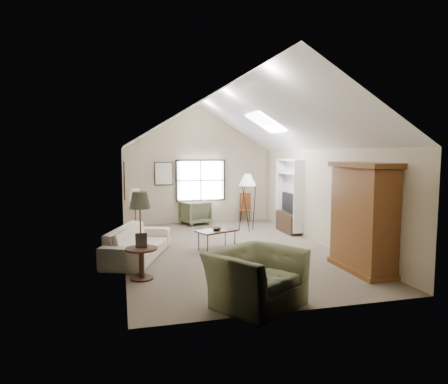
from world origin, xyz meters
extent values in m
cube|color=#695A4B|center=(0.00, 0.00, 0.00)|extent=(5.00, 8.00, 0.01)
cube|color=tan|center=(0.00, 4.00, 1.25)|extent=(5.00, 0.01, 2.50)
cube|color=tan|center=(0.00, -4.00, 1.25)|extent=(5.00, 0.01, 2.50)
cube|color=tan|center=(-2.50, 0.00, 1.25)|extent=(0.01, 8.00, 2.50)
cube|color=tan|center=(2.50, 0.00, 1.25)|extent=(0.01, 8.00, 2.50)
cube|color=black|center=(0.10, 3.96, 1.45)|extent=(1.72, 0.08, 1.42)
cube|color=black|center=(-2.47, 0.30, 1.75)|extent=(0.68, 0.04, 0.88)
cube|color=black|center=(-1.15, 3.97, 1.70)|extent=(0.62, 0.04, 0.78)
cube|color=brown|center=(2.18, -2.40, 1.10)|extent=(0.60, 1.50, 2.20)
cube|color=white|center=(2.34, 1.60, 1.15)|extent=(0.32, 1.30, 2.10)
cube|color=#382316|center=(2.32, 1.60, 0.30)|extent=(0.34, 1.18, 0.60)
cube|color=black|center=(2.32, 1.60, 0.92)|extent=(0.05, 0.90, 0.55)
imported|color=beige|center=(-2.20, -0.23, 0.35)|extent=(1.73, 2.60, 0.71)
imported|color=#686C4B|center=(-0.53, -3.60, 0.44)|extent=(1.76, 1.70, 0.87)
imported|color=#616A4A|center=(-0.15, 3.70, 0.39)|extent=(1.07, 1.09, 0.78)
cube|color=#391E17|center=(-0.27, 0.06, 0.25)|extent=(1.09, 0.86, 0.49)
imported|color=#332415|center=(-0.27, 0.06, 0.52)|extent=(0.30, 0.30, 0.06)
cylinder|color=#331C15|center=(-2.20, -1.83, 0.30)|extent=(0.78, 0.78, 0.61)
cube|color=brown|center=(1.61, 3.70, 0.49)|extent=(0.49, 0.49, 0.99)
camera|label=1|loc=(-2.55, -9.40, 2.42)|focal=32.00mm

